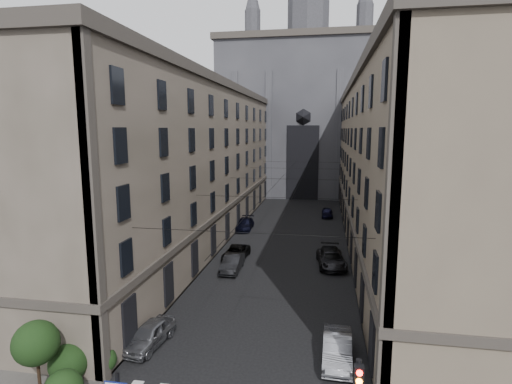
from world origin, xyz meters
The scene contains 15 objects.
sidewalk_left centered at (-10.50, 36.00, 0.07)m, with size 7.00×80.00×0.15m, color #383533.
sidewalk_right centered at (10.50, 36.00, 0.07)m, with size 7.00×80.00×0.15m, color #383533.
building_left centered at (-13.44, 36.00, 9.34)m, with size 13.60×60.60×18.85m.
building_right centered at (13.44, 36.00, 9.34)m, with size 13.60×60.60×18.85m.
gothic_tower centered at (0.00, 74.96, 17.80)m, with size 35.00×23.00×58.00m.
shrub_cluster centered at (-8.72, 5.01, 1.80)m, with size 3.90×4.40×3.90m.
tram_wires centered at (0.00, 35.63, 7.25)m, with size 14.00×60.00×0.43m.
car_left_near centered at (-6.20, 10.00, 0.73)m, with size 1.73×4.31×1.47m, color slate.
car_left_midnear centered at (-4.20, 23.82, 0.75)m, with size 1.59×4.57×1.50m, color black.
car_left_midfar centered at (-4.61, 27.27, 0.67)m, with size 2.22×4.82×1.34m, color black.
car_left_far centered at (-6.20, 39.47, 0.74)m, with size 2.08×5.11×1.48m, color black.
car_right_near centered at (5.20, 10.33, 0.77)m, with size 1.63×4.66×1.54m, color gray.
car_right_midnear centered at (5.08, 26.59, 0.76)m, with size 2.52×5.47×1.52m, color black.
car_right_midfar centered at (4.99, 26.99, 0.80)m, with size 2.25×5.54×1.61m, color black.
car_right_far centered at (4.72, 49.19, 0.70)m, with size 1.65×4.10×1.40m, color black.
Camera 1 is at (4.23, -11.51, 13.30)m, focal length 28.00 mm.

